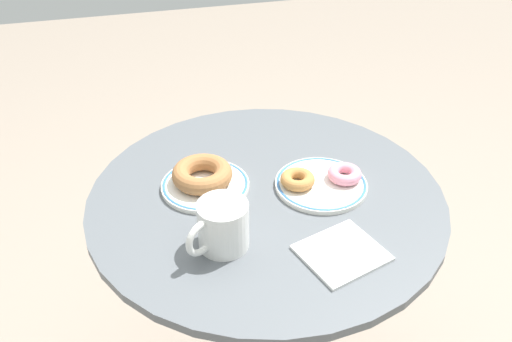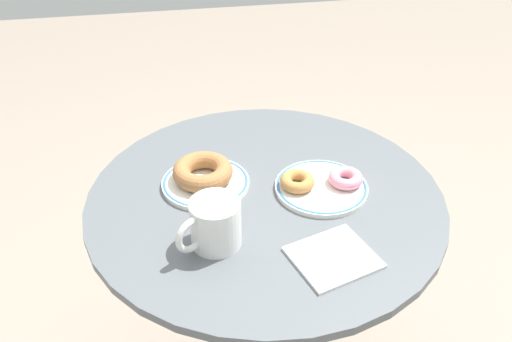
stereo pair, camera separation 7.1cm
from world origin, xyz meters
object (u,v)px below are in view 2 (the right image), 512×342
at_px(plate_right, 321,187).
at_px(donut_old_fashioned, 298,183).
at_px(paper_napkin, 333,257).
at_px(coffee_mug, 214,224).
at_px(donut_pink_frosted, 346,178).
at_px(plate_left, 206,183).
at_px(donut_cinnamon, 203,172).
at_px(cafe_table, 264,274).

xyz_separation_m(plate_right, donut_old_fashioned, (-0.05, 0.00, 0.02)).
distance_m(paper_napkin, coffee_mug, 0.22).
relative_size(donut_pink_frosted, paper_napkin, 0.51).
xyz_separation_m(plate_left, paper_napkin, (0.20, -0.26, -0.00)).
relative_size(donut_pink_frosted, donut_old_fashioned, 1.00).
distance_m(donut_cinnamon, coffee_mug, 0.19).
relative_size(donut_cinnamon, paper_napkin, 0.90).
distance_m(donut_pink_frosted, coffee_mug, 0.31).
distance_m(plate_right, donut_pink_frosted, 0.05).
bearing_deg(cafe_table, donut_pink_frosted, -2.32).
xyz_separation_m(plate_right, paper_napkin, (-0.03, -0.20, -0.00)).
bearing_deg(cafe_table, paper_napkin, -68.45).
height_order(plate_left, donut_pink_frosted, donut_pink_frosted).
xyz_separation_m(donut_cinnamon, donut_pink_frosted, (0.28, -0.07, -0.01)).
height_order(plate_right, paper_napkin, plate_right).
height_order(plate_left, plate_right, same).
height_order(donut_pink_frosted, coffee_mug, coffee_mug).
bearing_deg(donut_old_fashioned, coffee_mug, -146.08).
xyz_separation_m(donut_old_fashioned, coffee_mug, (-0.18, -0.12, 0.02)).
relative_size(plate_left, donut_pink_frosted, 2.56).
xyz_separation_m(cafe_table, plate_left, (-0.12, 0.05, 0.23)).
bearing_deg(plate_left, donut_old_fashioned, -17.50).
bearing_deg(coffee_mug, plate_left, 89.35).
distance_m(plate_right, donut_cinnamon, 0.25).
height_order(donut_cinnamon, coffee_mug, coffee_mug).
xyz_separation_m(donut_pink_frosted, donut_old_fashioned, (-0.10, 0.00, 0.00)).
distance_m(donut_cinnamon, donut_pink_frosted, 0.29).
bearing_deg(paper_napkin, donut_cinnamon, 127.21).
bearing_deg(paper_napkin, plate_left, 127.39).
bearing_deg(plate_left, donut_pink_frosted, -11.93).
bearing_deg(paper_napkin, donut_old_fashioned, 94.23).
bearing_deg(coffee_mug, donut_pink_frosted, 23.19).
bearing_deg(paper_napkin, donut_pink_frosted, 66.76).
height_order(plate_left, paper_napkin, plate_left).
distance_m(plate_left, donut_cinnamon, 0.02).
height_order(cafe_table, donut_old_fashioned, donut_old_fashioned).
bearing_deg(donut_old_fashioned, plate_left, 162.50).
xyz_separation_m(plate_right, coffee_mug, (-0.23, -0.12, 0.04)).
bearing_deg(paper_napkin, plate_right, 79.99).
height_order(cafe_table, paper_napkin, paper_napkin).
bearing_deg(donut_cinnamon, paper_napkin, -52.79).
xyz_separation_m(plate_left, donut_old_fashioned, (0.18, -0.06, 0.02)).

